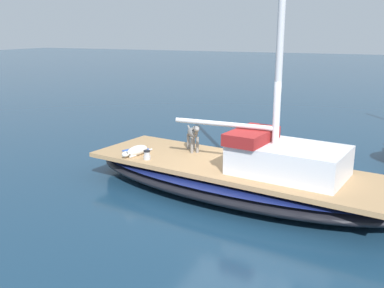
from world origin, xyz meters
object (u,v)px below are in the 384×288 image
dog_grey (193,134)px  dog_white (136,151)px  deck_towel (136,150)px  deck_winch (147,155)px  sailboat_main (234,179)px

dog_grey → dog_white: bearing=-51.6°
deck_towel → deck_winch: bearing=49.2°
sailboat_main → deck_towel: bearing=-91.8°
dog_grey → deck_towel: size_ratio=1.41×
dog_grey → deck_towel: 1.43m
sailboat_main → dog_grey: dog_grey is taller
dog_white → deck_towel: 0.38m
dog_white → sailboat_main: bearing=95.9°
sailboat_main → dog_grey: (-0.60, -1.24, 0.75)m
deck_winch → deck_towel: size_ratio=0.38×
deck_winch → deck_towel: bearing=-130.8°
sailboat_main → dog_grey: size_ratio=9.54×
dog_grey → deck_winch: 1.28m
dog_white → deck_towel: dog_white is taller
deck_towel → dog_white: bearing=32.0°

